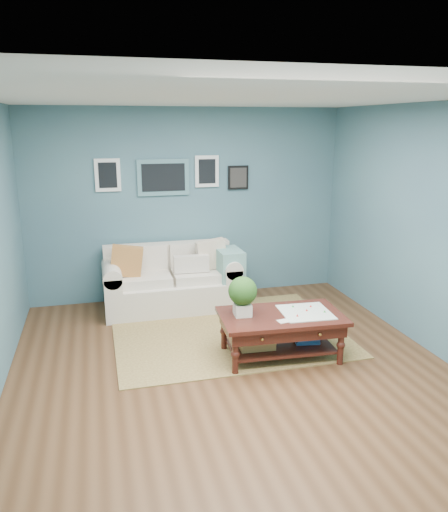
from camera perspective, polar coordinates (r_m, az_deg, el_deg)
name	(u,v)px	position (r m, az deg, el deg)	size (l,w,h in m)	color
room_shell	(233,242)	(4.83, 1.06, 1.61)	(5.00, 5.02, 2.70)	brown
area_rug	(227,332)	(6.16, 0.40, -8.66)	(2.72, 2.17, 0.01)	brown
loveseat	(177,280)	(6.89, -5.42, -2.76)	(1.86, 0.84, 0.95)	beige
coffee_table	(275,322)	(5.43, 5.80, -7.50)	(1.35, 0.84, 0.92)	#381811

